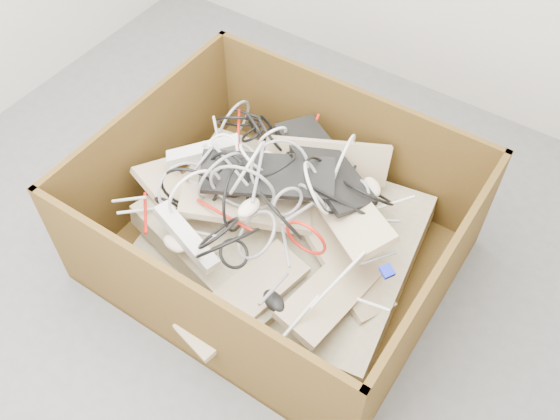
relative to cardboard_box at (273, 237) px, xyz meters
The scene contains 8 objects.
ground 0.25m from the cardboard_box, 130.84° to the right, with size 3.00×3.00×0.00m, color #525255.
cardboard_box is the anchor object (origin of this frame).
keyboard_pile 0.16m from the cardboard_box, 22.75° to the left, with size 1.13×1.07×0.36m.
mice_scatter 0.23m from the cardboard_box, 104.26° to the right, with size 0.65×0.70×0.18m.
power_strip_left 0.44m from the cardboard_box, behind, with size 0.30×0.05×0.04m, color silver.
power_strip_right 0.41m from the cardboard_box, 118.70° to the right, with size 0.31×0.06×0.04m, color silver.
vga_plug 0.55m from the cardboard_box, ahead, with size 0.04×0.04×0.02m, color #0C17C0.
cable_tangle 0.28m from the cardboard_box, 166.45° to the left, with size 1.11×0.95×0.44m.
Camera 1 is at (0.97, -1.04, 2.11)m, focal length 39.68 mm.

